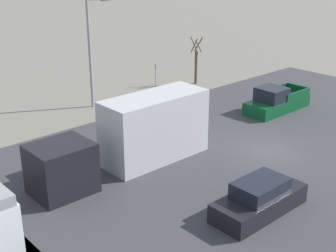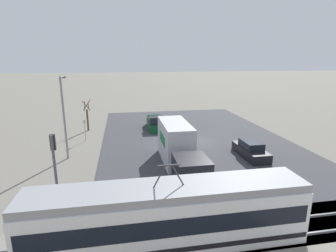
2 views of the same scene
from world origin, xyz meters
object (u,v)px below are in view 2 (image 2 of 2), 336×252
object	(u,v)px
sedan_car_0	(251,150)
no_parking_sign	(85,128)
traffic_light_pole	(55,164)
street_tree	(87,117)
street_lamp_near_crossing	(64,112)
pickup_truck	(156,124)
box_truck	(178,148)
light_rail_tram	(169,216)

from	to	relation	value
sedan_car_0	no_parking_sign	size ratio (longest dim) A/B	1.86
traffic_light_pole	street_tree	world-z (taller)	traffic_light_pole
sedan_car_0	street_lamp_near_crossing	distance (m)	18.30
pickup_truck	traffic_light_pole	distance (m)	21.01
box_truck	traffic_light_pole	bearing A→B (deg)	33.63
traffic_light_pole	box_truck	bearing A→B (deg)	-146.37
light_rail_tram	street_lamp_near_crossing	xyz separation A→B (m)	(7.52, -13.93, 2.89)
traffic_light_pole	street_tree	distance (m)	20.00
light_rail_tram	street_lamp_near_crossing	size ratio (longest dim) A/B	1.80
street_lamp_near_crossing	no_parking_sign	bearing A→B (deg)	-101.26
box_truck	traffic_light_pole	world-z (taller)	traffic_light_pole
light_rail_tram	traffic_light_pole	xyz separation A→B (m)	(6.20, -3.91, 1.68)
traffic_light_pole	no_parking_sign	bearing A→B (deg)	-88.86
box_truck	pickup_truck	world-z (taller)	box_truck
sedan_car_0	street_lamp_near_crossing	xyz separation A→B (m)	(17.64, -3.04, 3.82)
sedan_car_0	no_parking_sign	world-z (taller)	no_parking_sign
pickup_truck	street_lamp_near_crossing	distance (m)	13.87
pickup_truck	street_tree	xyz separation A→B (m)	(9.07, -0.90, 1.09)
sedan_car_0	light_rail_tram	bearing A→B (deg)	-132.91
no_parking_sign	street_tree	bearing A→B (deg)	-87.05
traffic_light_pole	no_parking_sign	xyz separation A→B (m)	(0.30, -15.14, -1.79)
street_lamp_near_crossing	light_rail_tram	bearing A→B (deg)	118.36
sedan_car_0	street_lamp_near_crossing	bearing A→B (deg)	170.21
light_rail_tram	box_truck	xyz separation A→B (m)	(-2.61, -9.77, 0.11)
box_truck	no_parking_sign	bearing A→B (deg)	-45.55
pickup_truck	sedan_car_0	size ratio (longest dim) A/B	1.13
traffic_light_pole	street_tree	xyz separation A→B (m)	(0.55, -19.94, -1.48)
no_parking_sign	traffic_light_pole	bearing A→B (deg)	91.14
box_truck	street_lamp_near_crossing	distance (m)	11.30
pickup_truck	light_rail_tram	bearing A→B (deg)	84.22
light_rail_tram	no_parking_sign	bearing A→B (deg)	-71.16
sedan_car_0	box_truck	bearing A→B (deg)	-171.53
light_rail_tram	pickup_truck	xyz separation A→B (m)	(-2.32, -22.95, -0.89)
light_rail_tram	street_tree	bearing A→B (deg)	-74.20
light_rail_tram	traffic_light_pole	world-z (taller)	traffic_light_pole
box_truck	no_parking_sign	xyz separation A→B (m)	(9.11, -9.28, -0.22)
pickup_truck	traffic_light_pole	world-z (taller)	traffic_light_pole
pickup_truck	street_lamp_near_crossing	size ratio (longest dim) A/B	0.69
box_truck	street_lamp_near_crossing	bearing A→B (deg)	-22.34
light_rail_tram	sedan_car_0	xyz separation A→B (m)	(-10.12, -10.89, -0.93)
light_rail_tram	street_tree	xyz separation A→B (m)	(6.75, -23.85, 0.20)
box_truck	pickup_truck	bearing A→B (deg)	-88.76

